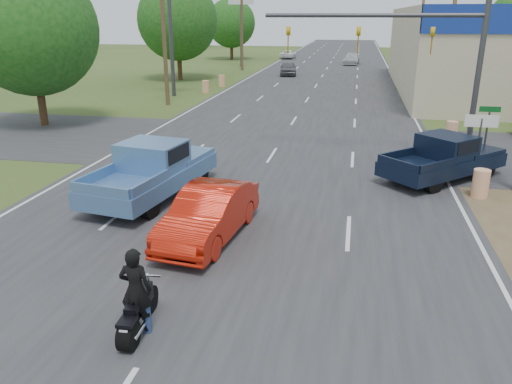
% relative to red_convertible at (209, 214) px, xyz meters
% --- Properties ---
extents(main_road, '(15.00, 180.00, 0.02)m').
position_rel_red_convertible_xyz_m(main_road, '(0.28, 33.10, -0.72)').
color(main_road, '#2D2D30').
rests_on(main_road, ground).
extents(cross_road, '(120.00, 10.00, 0.02)m').
position_rel_red_convertible_xyz_m(cross_road, '(0.28, 11.10, -0.72)').
color(cross_road, '#2D2D30').
rests_on(cross_road, ground).
extents(utility_pole_2, '(2.00, 0.28, 10.00)m').
position_rel_red_convertible_xyz_m(utility_pole_2, '(9.78, 24.10, 4.58)').
color(utility_pole_2, '#4C3823').
rests_on(utility_pole_2, ground).
extents(utility_pole_3, '(2.00, 0.28, 10.00)m').
position_rel_red_convertible_xyz_m(utility_pole_3, '(9.78, 42.10, 4.58)').
color(utility_pole_3, '#4C3823').
rests_on(utility_pole_3, ground).
extents(utility_pole_5, '(2.00, 0.28, 10.00)m').
position_rel_red_convertible_xyz_m(utility_pole_5, '(-9.22, 21.10, 4.58)').
color(utility_pole_5, '#4C3823').
rests_on(utility_pole_5, ground).
extents(utility_pole_6, '(2.00, 0.28, 10.00)m').
position_rel_red_convertible_xyz_m(utility_pole_6, '(-9.22, 45.10, 4.58)').
color(utility_pole_6, '#4C3823').
rests_on(utility_pole_6, ground).
extents(tree_0, '(7.14, 7.14, 8.84)m').
position_rel_red_convertible_xyz_m(tree_0, '(-13.72, 13.10, 4.53)').
color(tree_0, '#422D19').
rests_on(tree_0, ground).
extents(tree_1, '(7.56, 7.56, 9.36)m').
position_rel_red_convertible_xyz_m(tree_1, '(-13.22, 35.10, 4.84)').
color(tree_1, '#422D19').
rests_on(tree_1, ground).
extents(tree_2, '(6.72, 6.72, 8.32)m').
position_rel_red_convertible_xyz_m(tree_2, '(-13.92, 59.10, 4.22)').
color(tree_2, '#422D19').
rests_on(tree_2, ground).
extents(tree_4, '(9.24, 9.24, 11.44)m').
position_rel_red_convertible_xyz_m(tree_4, '(-54.72, 68.10, 6.08)').
color(tree_4, '#422D19').
rests_on(tree_4, ground).
extents(tree_6, '(8.82, 8.82, 10.92)m').
position_rel_red_convertible_xyz_m(tree_6, '(-29.72, 88.10, 5.77)').
color(tree_6, '#422D19').
rests_on(tree_6, ground).
extents(barrel_0, '(0.56, 0.56, 1.00)m').
position_rel_red_convertible_xyz_m(barrel_0, '(8.28, 5.10, -0.23)').
color(barrel_0, orange).
rests_on(barrel_0, ground).
extents(barrel_1, '(0.56, 0.56, 1.00)m').
position_rel_red_convertible_xyz_m(barrel_1, '(8.68, 13.60, -0.23)').
color(barrel_1, orange).
rests_on(barrel_1, ground).
extents(barrel_2, '(0.56, 0.56, 1.00)m').
position_rel_red_convertible_xyz_m(barrel_2, '(-8.22, 27.10, -0.23)').
color(barrel_2, orange).
rests_on(barrel_2, ground).
extents(barrel_3, '(0.56, 0.56, 1.00)m').
position_rel_red_convertible_xyz_m(barrel_3, '(-7.92, 31.10, -0.23)').
color(barrel_3, orange).
rests_on(barrel_3, ground).
extents(pole_sign_left_far, '(3.00, 0.35, 9.20)m').
position_rel_red_convertible_xyz_m(pole_sign_left_far, '(-10.22, 49.10, 6.44)').
color(pole_sign_left_far, '#3F3F44').
rests_on(pole_sign_left_far, ground).
extents(lane_sign, '(1.20, 0.08, 2.52)m').
position_rel_red_convertible_xyz_m(lane_sign, '(8.48, 7.10, 1.17)').
color(lane_sign, '#3F3F44').
rests_on(lane_sign, ground).
extents(street_name_sign, '(0.80, 0.08, 2.61)m').
position_rel_red_convertible_xyz_m(street_name_sign, '(9.08, 8.60, 0.87)').
color(street_name_sign, '#3F3F44').
rests_on(street_name_sign, ground).
extents(signal_mast, '(9.12, 0.40, 7.00)m').
position_rel_red_convertible_xyz_m(signal_mast, '(6.11, 10.10, 4.07)').
color(signal_mast, '#3F3F44').
rests_on(signal_mast, ground).
extents(red_convertible, '(2.07, 4.61, 1.47)m').
position_rel_red_convertible_xyz_m(red_convertible, '(0.00, 0.00, 0.00)').
color(red_convertible, '#B51808').
rests_on(red_convertible, ground).
extents(motorcycle, '(0.58, 1.89, 0.96)m').
position_rel_red_convertible_xyz_m(motorcycle, '(-0.12, -4.63, -0.31)').
color(motorcycle, black).
rests_on(motorcycle, ground).
extents(rider, '(0.66, 0.45, 1.75)m').
position_rel_red_convertible_xyz_m(rider, '(-0.12, -4.60, 0.14)').
color(rider, black).
rests_on(rider, ground).
extents(blue_pickup, '(3.14, 6.11, 1.93)m').
position_rel_red_convertible_xyz_m(blue_pickup, '(-2.88, 3.10, 0.24)').
color(blue_pickup, black).
rests_on(blue_pickup, ground).
extents(navy_pickup, '(5.15, 5.09, 1.73)m').
position_rel_red_convertible_xyz_m(navy_pickup, '(7.37, 7.05, 0.14)').
color(navy_pickup, black).
rests_on(navy_pickup, ground).
extents(distant_car_grey, '(2.18, 4.32, 1.41)m').
position_rel_red_convertible_xyz_m(distant_car_grey, '(-3.32, 41.07, -0.03)').
color(distant_car_grey, '#56565B').
rests_on(distant_car_grey, ground).
extents(distant_car_silver, '(2.25, 4.86, 1.37)m').
position_rel_red_convertible_xyz_m(distant_car_silver, '(3.01, 54.85, -0.05)').
color(distant_car_silver, silver).
rests_on(distant_car_silver, ground).
extents(distant_car_white, '(2.09, 4.32, 1.18)m').
position_rel_red_convertible_xyz_m(distant_car_white, '(-6.22, 62.30, -0.14)').
color(distant_car_white, white).
rests_on(distant_car_white, ground).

